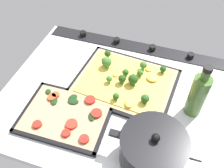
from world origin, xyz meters
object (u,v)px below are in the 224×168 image
(baking_tray_front, at_px, (125,83))
(veggie_pizza_back, at_px, (67,115))
(baking_tray_back, at_px, (66,116))
(broccoli_pizza, at_px, (126,80))
(oil_bottle, at_px, (198,95))
(cooking_pot, at_px, (153,150))

(baking_tray_front, relative_size, veggie_pizza_back, 1.44)
(baking_tray_front, bearing_deg, veggie_pizza_back, 54.80)
(baking_tray_front, distance_m, baking_tray_back, 0.26)
(baking_tray_back, relative_size, veggie_pizza_back, 1.09)
(baking_tray_front, height_order, broccoli_pizza, broccoli_pizza)
(broccoli_pizza, xyz_separation_m, veggie_pizza_back, (0.15, 0.21, -0.01))
(broccoli_pizza, distance_m, oil_bottle, 0.27)
(baking_tray_front, distance_m, cooking_pot, 0.32)
(broccoli_pizza, relative_size, oil_bottle, 1.76)
(broccoli_pizza, distance_m, cooking_pot, 0.32)
(veggie_pizza_back, distance_m, cooking_pot, 0.32)
(veggie_pizza_back, height_order, oil_bottle, oil_bottle)
(baking_tray_front, relative_size, broccoli_pizza, 1.07)
(baking_tray_front, xyz_separation_m, cooking_pot, (-0.16, 0.27, 0.05))
(baking_tray_back, relative_size, oil_bottle, 1.42)
(baking_tray_back, xyz_separation_m, oil_bottle, (-0.41, -0.16, 0.08))
(broccoli_pizza, distance_m, baking_tray_back, 0.26)
(veggie_pizza_back, bearing_deg, broccoli_pizza, -125.12)
(oil_bottle, bearing_deg, baking_tray_front, -10.88)
(baking_tray_back, distance_m, cooking_pot, 0.32)
(broccoli_pizza, height_order, baking_tray_back, broccoli_pizza)
(oil_bottle, bearing_deg, cooking_pot, 65.80)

